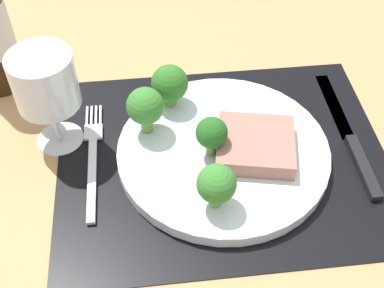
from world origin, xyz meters
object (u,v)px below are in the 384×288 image
at_px(plate, 223,152).
at_px(fork, 93,157).
at_px(wine_glass, 46,86).
at_px(steak, 255,145).
at_px(knife, 351,141).

distance_m(plate, fork, 0.16).
bearing_deg(wine_glass, fork, -43.54).
bearing_deg(steak, plate, 165.82).
relative_size(plate, steak, 2.84).
height_order(fork, wine_glass, wine_glass).
bearing_deg(steak, knife, 6.43).
bearing_deg(steak, fork, 173.26).
xyz_separation_m(fork, wine_glass, (-0.04, 0.04, 0.09)).
distance_m(plate, steak, 0.04).
xyz_separation_m(knife, wine_glass, (-0.37, 0.05, 0.09)).
xyz_separation_m(plate, steak, (0.04, -0.01, 0.02)).
bearing_deg(wine_glass, plate, -14.96).
distance_m(plate, knife, 0.17).
height_order(plate, steak, steak).
bearing_deg(knife, fork, 178.81).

